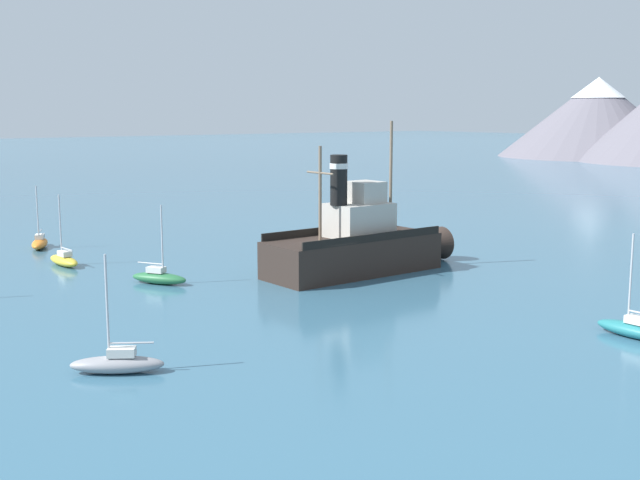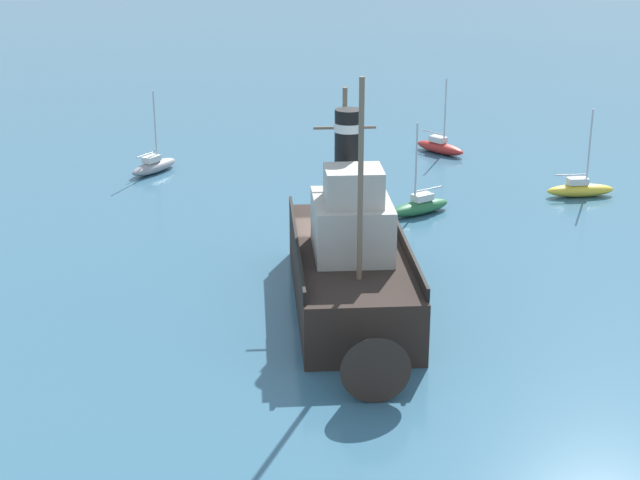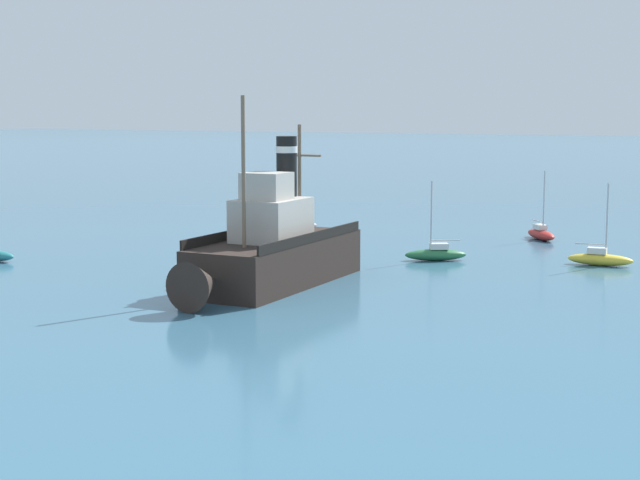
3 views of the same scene
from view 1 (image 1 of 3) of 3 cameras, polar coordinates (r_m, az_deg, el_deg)
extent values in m
plane|color=#38667F|center=(50.22, 0.63, -2.95)|extent=(600.00, 600.00, 0.00)
cone|color=slate|center=(203.66, 19.11, 8.25)|extent=(45.79, 45.79, 18.69)
cone|color=white|center=(203.74, 19.21, 10.20)|extent=(12.61, 12.61, 4.90)
cube|color=#2D231E|center=(52.48, 2.34, -1.10)|extent=(4.52, 12.04, 2.40)
cone|color=#2D231E|center=(57.32, 7.85, -0.31)|extent=(2.38, 2.42, 2.35)
cube|color=#B2ADA3|center=(52.45, 2.77, 1.43)|extent=(3.04, 4.03, 2.20)
cube|color=#B2ADA3|center=(52.56, 3.20, 3.42)|extent=(2.22, 2.02, 1.40)
cylinder|color=black|center=(51.07, 1.34, 4.28)|extent=(1.10, 1.10, 3.20)
cylinder|color=silver|center=(51.00, 1.35, 5.29)|extent=(1.16, 1.16, 0.35)
cylinder|color=#75604C|center=(54.02, 5.06, 4.46)|extent=(0.20, 0.20, 7.50)
cylinder|color=#75604C|center=(50.21, 0.01, 3.29)|extent=(0.20, 0.20, 6.00)
cylinder|color=#75604C|center=(50.10, 0.01, 4.79)|extent=(2.60, 0.15, 0.12)
cube|color=black|center=(53.89, 0.87, 0.74)|extent=(0.23, 11.40, 0.50)
cube|color=black|center=(50.64, 3.92, 0.18)|extent=(0.23, 11.40, 0.50)
ellipsoid|color=gray|center=(33.84, -14.23, -8.59)|extent=(3.05, 3.76, 0.70)
cube|color=silver|center=(33.65, -13.93, -7.73)|extent=(1.15, 1.27, 0.36)
cylinder|color=#B7B7BC|center=(33.26, -14.90, -4.55)|extent=(0.10, 0.10, 4.20)
cylinder|color=#B7B7BC|center=(33.47, -13.27, -7.14)|extent=(1.08, 1.53, 0.08)
ellipsoid|color=gold|center=(57.96, -17.75, -1.41)|extent=(3.86, 1.32, 0.70)
cube|color=silver|center=(57.69, -17.70, -0.92)|extent=(1.14, 0.70, 0.36)
cylinder|color=#B7B7BC|center=(57.86, -17.99, 1.02)|extent=(0.10, 0.10, 4.20)
cylinder|color=#B7B7BC|center=(57.27, -17.56, -0.61)|extent=(1.80, 0.18, 0.08)
ellipsoid|color=#286B3D|center=(50.37, -11.37, -2.69)|extent=(3.83, 2.89, 0.70)
cube|color=silver|center=(50.38, -11.58, -2.08)|extent=(1.27, 1.11, 0.36)
cylinder|color=#B7B7BC|center=(49.78, -11.17, 0.05)|extent=(0.10, 0.10, 4.20)
cylinder|color=#B7B7BC|center=(50.53, -11.97, -1.63)|extent=(1.59, 0.99, 0.08)
ellipsoid|color=orange|center=(66.11, -19.31, -0.24)|extent=(3.90, 2.63, 0.70)
cube|color=silver|center=(66.23, -19.31, 0.24)|extent=(1.27, 1.05, 0.36)
cylinder|color=#B7B7BC|center=(65.49, -19.45, 1.83)|extent=(0.10, 0.10, 4.20)
cylinder|color=#B7B7BC|center=(66.57, -19.28, 0.60)|extent=(1.66, 0.85, 0.08)
ellipsoid|color=#23757A|center=(40.57, 21.39, -5.99)|extent=(3.80, 1.11, 0.70)
cube|color=silver|center=(40.34, 21.68, -5.32)|extent=(1.10, 0.64, 0.36)
cylinder|color=#B7B7BC|center=(40.18, 21.23, -2.54)|extent=(0.10, 0.10, 4.20)
camera|label=2|loc=(78.84, 25.82, 12.12)|focal=55.00mm
camera|label=3|loc=(101.19, 12.96, 8.15)|focal=55.00mm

